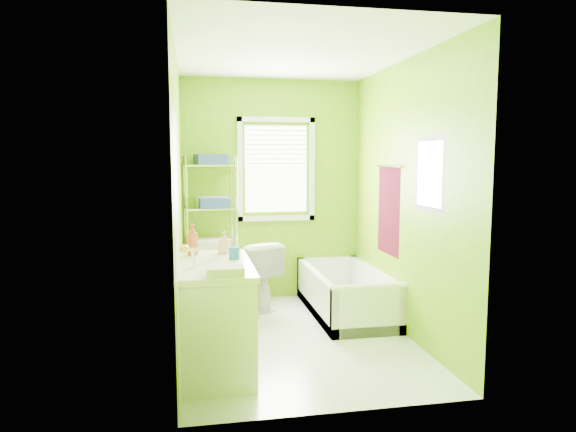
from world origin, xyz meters
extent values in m
plane|color=silver|center=(0.00, 0.00, 0.00)|extent=(2.90, 2.90, 0.00)
cube|color=#649407|center=(0.00, 1.45, 1.30)|extent=(2.10, 0.04, 2.60)
cube|color=#649407|center=(0.00, -1.45, 1.30)|extent=(2.10, 0.04, 2.60)
cube|color=#649407|center=(-1.05, 0.00, 1.30)|extent=(0.04, 2.90, 2.60)
cube|color=#649407|center=(1.05, 0.00, 1.30)|extent=(0.04, 2.90, 2.60)
cube|color=white|center=(0.00, 0.00, 2.60)|extent=(2.10, 2.90, 0.04)
cube|color=white|center=(0.05, 1.44, 1.55)|extent=(0.74, 0.01, 1.01)
cube|color=white|center=(0.05, 1.42, 0.97)|extent=(0.92, 0.05, 0.06)
cube|color=white|center=(0.05, 1.42, 2.13)|extent=(0.92, 0.05, 0.06)
cube|color=white|center=(-0.38, 1.42, 1.55)|extent=(0.06, 0.05, 1.22)
cube|color=white|center=(0.48, 1.42, 1.55)|extent=(0.06, 0.05, 1.22)
cube|color=white|center=(0.05, 1.42, 1.84)|extent=(0.72, 0.02, 0.50)
cube|color=white|center=(-1.04, -1.00, 1.00)|extent=(0.02, 0.80, 2.00)
sphere|color=gold|center=(-1.00, -0.67, 1.00)|extent=(0.07, 0.07, 0.07)
cube|color=#48081A|center=(1.04, 0.35, 1.15)|extent=(0.02, 0.58, 0.90)
cylinder|color=silver|center=(1.02, 0.35, 1.60)|extent=(0.02, 0.62, 0.02)
cube|color=#CC5972|center=(1.04, -0.55, 1.55)|extent=(0.02, 0.54, 0.64)
cube|color=white|center=(1.03, -0.55, 1.55)|extent=(0.01, 0.44, 0.54)
cube|color=white|center=(0.68, 0.66, 0.05)|extent=(0.74, 1.58, 0.11)
cube|color=white|center=(0.35, 0.66, 0.24)|extent=(0.07, 1.58, 0.48)
cube|color=white|center=(1.01, 0.66, 0.24)|extent=(0.07, 1.58, 0.48)
cube|color=white|center=(0.68, -0.10, 0.24)|extent=(0.74, 0.07, 0.48)
cube|color=white|center=(0.68, 1.41, 0.24)|extent=(0.74, 0.07, 0.48)
cylinder|color=white|center=(0.68, -0.10, 0.48)|extent=(0.74, 0.07, 0.07)
cylinder|color=blue|center=(0.68, 0.18, 0.14)|extent=(0.35, 0.35, 0.06)
cylinder|color=yellow|center=(0.68, 0.18, 0.19)|extent=(0.33, 0.33, 0.05)
cube|color=blue|center=(0.69, 0.31, 0.25)|extent=(0.25, 0.05, 0.23)
imported|color=white|center=(-0.27, 1.08, 0.38)|extent=(0.64, 0.85, 0.76)
cube|color=white|center=(-0.77, -0.53, 0.40)|extent=(0.56, 1.11, 0.81)
cube|color=white|center=(-0.77, -0.53, 0.83)|extent=(0.59, 1.14, 0.05)
ellipsoid|color=white|center=(-0.75, -0.69, 0.83)|extent=(0.38, 0.50, 0.13)
cylinder|color=silver|center=(-0.93, -0.69, 0.93)|extent=(0.03, 0.03, 0.16)
cylinder|color=silver|center=(-0.93, -0.69, 1.00)|extent=(0.12, 0.02, 0.02)
imported|color=#D64A3F|center=(-0.94, -0.17, 0.99)|extent=(0.14, 0.14, 0.27)
imported|color=pink|center=(-0.67, -0.15, 0.95)|extent=(0.12, 0.12, 0.19)
cylinder|color=blue|center=(-0.60, -0.41, 0.91)|extent=(0.09, 0.09, 0.10)
cube|color=silver|center=(-0.71, -0.99, 0.89)|extent=(0.26, 0.20, 0.06)
cylinder|color=silver|center=(-0.99, 1.06, 0.85)|extent=(0.02, 0.02, 1.71)
cylinder|color=silver|center=(-1.02, 1.39, 0.85)|extent=(0.02, 0.02, 1.71)
cylinder|color=silver|center=(-0.45, 1.11, 0.85)|extent=(0.02, 0.02, 1.71)
cylinder|color=silver|center=(-0.48, 1.44, 0.85)|extent=(0.02, 0.02, 1.71)
cube|color=silver|center=(-0.74, 1.25, 0.16)|extent=(0.60, 0.41, 0.02)
cube|color=silver|center=(-0.74, 1.25, 0.64)|extent=(0.60, 0.41, 0.02)
cube|color=silver|center=(-0.74, 1.25, 1.12)|extent=(0.60, 0.41, 0.02)
cube|color=silver|center=(-0.74, 1.25, 1.60)|extent=(0.60, 0.41, 0.02)
cube|color=#2A4099|center=(-0.71, 1.15, 1.67)|extent=(0.34, 0.24, 0.12)
cube|color=#2A4099|center=(-0.74, 1.38, 1.67)|extent=(0.34, 0.24, 0.12)
cube|color=#2A4099|center=(-0.70, 1.15, 1.19)|extent=(0.34, 0.24, 0.12)
cube|color=#D0BE7F|center=(-0.73, 1.38, 1.19)|extent=(0.34, 0.24, 0.12)
cube|color=silver|center=(-0.74, 1.17, 0.71)|extent=(0.34, 0.24, 0.12)
cube|color=pink|center=(-0.77, 1.39, 0.71)|extent=(0.34, 0.24, 0.12)
cube|color=pink|center=(-0.45, 1.28, 0.38)|extent=(0.05, 0.30, 0.53)
camera|label=1|loc=(-0.93, -4.57, 1.68)|focal=32.00mm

